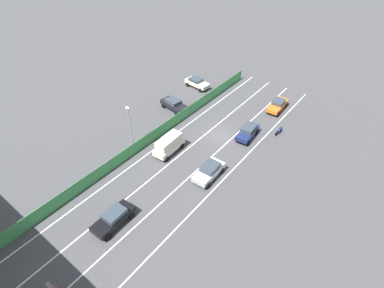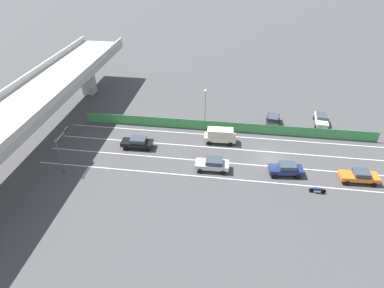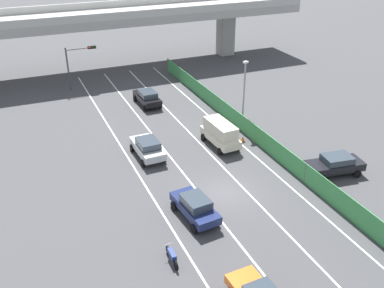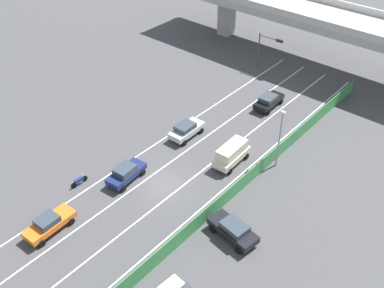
{
  "view_description": "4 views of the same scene",
  "coord_description": "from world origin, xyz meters",
  "px_view_note": "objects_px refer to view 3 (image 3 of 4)",
  "views": [
    {
      "loc": [
        -16.97,
        28.07,
        24.93
      ],
      "look_at": [
        0.59,
        5.53,
        1.63
      ],
      "focal_mm": 28.03,
      "sensor_mm": 36.0,
      "label": 1
    },
    {
      "loc": [
        -36.08,
        5.67,
        26.06
      ],
      "look_at": [
        -1.36,
        10.44,
        2.39
      ],
      "focal_mm": 29.82,
      "sensor_mm": 36.0,
      "label": 2
    },
    {
      "loc": [
        -12.9,
        -23.97,
        18.25
      ],
      "look_at": [
        -0.0,
        5.91,
        1.27
      ],
      "focal_mm": 41.19,
      "sensor_mm": 36.0,
      "label": 3
    },
    {
      "loc": [
        23.64,
        -23.47,
        29.87
      ],
      "look_at": [
        -0.07,
        4.51,
        2.25
      ],
      "focal_mm": 42.82,
      "sensor_mm": 36.0,
      "label": 4
    }
  ],
  "objects_px": {
    "car_sedan_silver": "(148,147)",
    "street_lamp": "(244,87)",
    "car_van_cream": "(220,133)",
    "traffic_light": "(78,59)",
    "car_sedan_navy": "(195,206)",
    "traffic_cone": "(243,139)",
    "car_sedan_black": "(147,97)",
    "parked_sedan_dark": "(335,164)",
    "motorcycle": "(172,256)"
  },
  "relations": [
    {
      "from": "car_sedan_navy",
      "to": "street_lamp",
      "type": "relative_size",
      "value": 0.67
    },
    {
      "from": "car_sedan_silver",
      "to": "parked_sedan_dark",
      "type": "relative_size",
      "value": 0.93
    },
    {
      "from": "traffic_light",
      "to": "street_lamp",
      "type": "height_order",
      "value": "street_lamp"
    },
    {
      "from": "car_sedan_silver",
      "to": "car_sedan_black",
      "type": "height_order",
      "value": "car_sedan_silver"
    },
    {
      "from": "car_sedan_navy",
      "to": "car_van_cream",
      "type": "bearing_deg",
      "value": 54.4
    },
    {
      "from": "motorcycle",
      "to": "traffic_light",
      "type": "height_order",
      "value": "traffic_light"
    },
    {
      "from": "car_sedan_silver",
      "to": "traffic_light",
      "type": "bearing_deg",
      "value": 96.04
    },
    {
      "from": "car_sedan_navy",
      "to": "traffic_light",
      "type": "relative_size",
      "value": 0.87
    },
    {
      "from": "traffic_light",
      "to": "traffic_cone",
      "type": "height_order",
      "value": "traffic_light"
    },
    {
      "from": "traffic_light",
      "to": "traffic_cone",
      "type": "xyz_separation_m",
      "value": [
        10.74,
        -19.64,
        -3.35
      ]
    },
    {
      "from": "street_lamp",
      "to": "traffic_cone",
      "type": "distance_m",
      "value": 4.96
    },
    {
      "from": "motorcycle",
      "to": "traffic_cone",
      "type": "bearing_deg",
      "value": 46.32
    },
    {
      "from": "parked_sedan_dark",
      "to": "traffic_cone",
      "type": "distance_m",
      "value": 8.71
    },
    {
      "from": "car_sedan_black",
      "to": "motorcycle",
      "type": "distance_m",
      "value": 24.59
    },
    {
      "from": "car_van_cream",
      "to": "traffic_light",
      "type": "relative_size",
      "value": 0.91
    },
    {
      "from": "car_van_cream",
      "to": "car_sedan_black",
      "type": "relative_size",
      "value": 1.02
    },
    {
      "from": "car_van_cream",
      "to": "parked_sedan_dark",
      "type": "distance_m",
      "value": 10.02
    },
    {
      "from": "motorcycle",
      "to": "car_sedan_silver",
      "type": "bearing_deg",
      "value": 78.0
    },
    {
      "from": "car_sedan_navy",
      "to": "parked_sedan_dark",
      "type": "distance_m",
      "value": 12.36
    },
    {
      "from": "traffic_light",
      "to": "traffic_cone",
      "type": "relative_size",
      "value": 8.81
    },
    {
      "from": "car_sedan_black",
      "to": "traffic_light",
      "type": "bearing_deg",
      "value": 125.47
    },
    {
      "from": "car_sedan_silver",
      "to": "street_lamp",
      "type": "distance_m",
      "value": 10.93
    },
    {
      "from": "car_van_cream",
      "to": "traffic_light",
      "type": "height_order",
      "value": "traffic_light"
    },
    {
      "from": "car_van_cream",
      "to": "car_sedan_silver",
      "type": "height_order",
      "value": "car_van_cream"
    },
    {
      "from": "car_sedan_silver",
      "to": "car_sedan_navy",
      "type": "xyz_separation_m",
      "value": [
        0.28,
        -9.3,
        -0.01
      ]
    },
    {
      "from": "car_sedan_black",
      "to": "street_lamp",
      "type": "bearing_deg",
      "value": -53.3
    },
    {
      "from": "parked_sedan_dark",
      "to": "traffic_light",
      "type": "distance_m",
      "value": 31.18
    },
    {
      "from": "parked_sedan_dark",
      "to": "street_lamp",
      "type": "height_order",
      "value": "street_lamp"
    },
    {
      "from": "car_van_cream",
      "to": "street_lamp",
      "type": "xyz_separation_m",
      "value": [
        3.71,
        2.63,
        2.78
      ]
    },
    {
      "from": "car_sedan_silver",
      "to": "motorcycle",
      "type": "bearing_deg",
      "value": -102.0
    },
    {
      "from": "car_sedan_silver",
      "to": "traffic_cone",
      "type": "relative_size",
      "value": 7.61
    },
    {
      "from": "car_sedan_navy",
      "to": "traffic_cone",
      "type": "xyz_separation_m",
      "value": [
        8.46,
        8.56,
        -0.65
      ]
    },
    {
      "from": "traffic_light",
      "to": "street_lamp",
      "type": "bearing_deg",
      "value": -53.87
    },
    {
      "from": "car_van_cream",
      "to": "car_sedan_navy",
      "type": "height_order",
      "value": "car_van_cream"
    },
    {
      "from": "traffic_light",
      "to": "car_sedan_black",
      "type": "bearing_deg",
      "value": -54.53
    },
    {
      "from": "traffic_cone",
      "to": "street_lamp",
      "type": "bearing_deg",
      "value": 61.74
    },
    {
      "from": "car_van_cream",
      "to": "traffic_cone",
      "type": "bearing_deg",
      "value": -5.41
    },
    {
      "from": "parked_sedan_dark",
      "to": "traffic_light",
      "type": "height_order",
      "value": "traffic_light"
    },
    {
      "from": "car_sedan_silver",
      "to": "car_sedan_black",
      "type": "distance_m",
      "value": 11.61
    },
    {
      "from": "car_van_cream",
      "to": "car_sedan_silver",
      "type": "xyz_separation_m",
      "value": [
        -6.56,
        0.53,
        -0.33
      ]
    },
    {
      "from": "traffic_light",
      "to": "street_lamp",
      "type": "distance_m",
      "value": 20.81
    },
    {
      "from": "parked_sedan_dark",
      "to": "car_sedan_silver",
      "type": "bearing_deg",
      "value": 146.0
    },
    {
      "from": "car_sedan_silver",
      "to": "motorcycle",
      "type": "distance_m",
      "value": 13.01
    },
    {
      "from": "car_van_cream",
      "to": "parked_sedan_dark",
      "type": "relative_size",
      "value": 0.97
    },
    {
      "from": "motorcycle",
      "to": "street_lamp",
      "type": "relative_size",
      "value": 0.3
    },
    {
      "from": "car_sedan_navy",
      "to": "car_sedan_black",
      "type": "distance_m",
      "value": 20.61
    },
    {
      "from": "car_sedan_silver",
      "to": "car_sedan_navy",
      "type": "height_order",
      "value": "car_sedan_silver"
    },
    {
      "from": "street_lamp",
      "to": "parked_sedan_dark",
      "type": "bearing_deg",
      "value": -77.51
    },
    {
      "from": "car_sedan_silver",
      "to": "street_lamp",
      "type": "xyz_separation_m",
      "value": [
        10.27,
        2.1,
        3.11
      ]
    },
    {
      "from": "car_sedan_silver",
      "to": "traffic_cone",
      "type": "distance_m",
      "value": 8.79
    }
  ]
}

